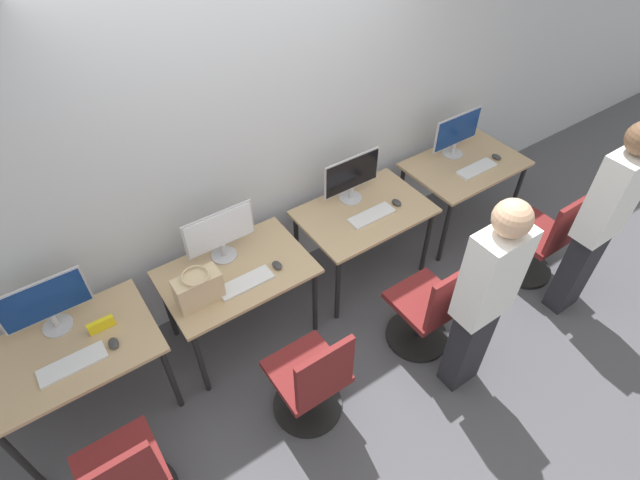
{
  "coord_description": "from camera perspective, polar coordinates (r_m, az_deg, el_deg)",
  "views": [
    {
      "loc": [
        -1.41,
        -1.91,
        3.25
      ],
      "look_at": [
        0.0,
        0.14,
        0.85
      ],
      "focal_mm": 28.0,
      "sensor_mm": 36.0,
      "label": 1
    }
  ],
  "objects": [
    {
      "name": "monitor_far_left",
      "position": [
        3.4,
        -28.92,
        -6.43
      ],
      "size": [
        0.51,
        0.18,
        0.4
      ],
      "color": "#B2B2B7",
      "rests_on": "desk_far_left"
    },
    {
      "name": "placard_far_left",
      "position": [
        3.39,
        -23.72,
        -8.86
      ],
      "size": [
        0.16,
        0.03,
        0.08
      ],
      "color": "yellow",
      "rests_on": "desk_far_left"
    },
    {
      "name": "monitor_left",
      "position": [
        3.47,
        -11.36,
        0.76
      ],
      "size": [
        0.51,
        0.18,
        0.4
      ],
      "color": "#B2B2B7",
      "rests_on": "desk_left"
    },
    {
      "name": "keyboard_right",
      "position": [
        3.88,
        5.92,
        2.8
      ],
      "size": [
        0.38,
        0.13,
        0.02
      ],
      "color": "silver",
      "rests_on": "desk_right"
    },
    {
      "name": "person_right",
      "position": [
        3.21,
        18.28,
        -6.2
      ],
      "size": [
        0.36,
        0.22,
        1.64
      ],
      "color": "#232328",
      "rests_on": "ground_plane"
    },
    {
      "name": "desk_far_left",
      "position": [
        3.47,
        -26.47,
        -11.94
      ],
      "size": [
        1.02,
        0.68,
        0.7
      ],
      "color": "tan",
      "rests_on": "ground_plane"
    },
    {
      "name": "handbag",
      "position": [
        3.29,
        -13.73,
        -5.41
      ],
      "size": [
        0.3,
        0.18,
        0.25
      ],
      "color": "tan",
      "rests_on": "desk_left"
    },
    {
      "name": "monitor_far_right",
      "position": [
        4.58,
        15.37,
        11.73
      ],
      "size": [
        0.51,
        0.18,
        0.4
      ],
      "color": "#B2B2B7",
      "rests_on": "desk_far_right"
    },
    {
      "name": "keyboard_far_right",
      "position": [
        4.54,
        17.49,
        7.77
      ],
      "size": [
        0.38,
        0.13,
        0.02
      ],
      "color": "silver",
      "rests_on": "desk_far_right"
    },
    {
      "name": "keyboard_left",
      "position": [
        3.41,
        -8.49,
        -4.86
      ],
      "size": [
        0.38,
        0.13,
        0.02
      ],
      "color": "silver",
      "rests_on": "desk_left"
    },
    {
      "name": "person_far_right",
      "position": [
        4.03,
        29.58,
        2.16
      ],
      "size": [
        0.36,
        0.22,
        1.69
      ],
      "color": "#232328",
      "rests_on": "ground_plane"
    },
    {
      "name": "desk_far_right",
      "position": [
        4.65,
        16.16,
        7.62
      ],
      "size": [
        1.02,
        0.68,
        0.7
      ],
      "color": "tan",
      "rests_on": "ground_plane"
    },
    {
      "name": "mouse_right",
      "position": [
        4.01,
        8.76,
        4.26
      ],
      "size": [
        0.06,
        0.09,
        0.03
      ],
      "color": "#333333",
      "rests_on": "desk_right"
    },
    {
      "name": "mouse_far_left",
      "position": [
        3.31,
        -22.53,
        -10.85
      ],
      "size": [
        0.06,
        0.09,
        0.03
      ],
      "color": "#333333",
      "rests_on": "desk_far_left"
    },
    {
      "name": "mouse_left",
      "position": [
        3.48,
        -4.93,
        -2.89
      ],
      "size": [
        0.06,
        0.09,
        0.03
      ],
      "color": "#333333",
      "rests_on": "desk_left"
    },
    {
      "name": "office_chair_right",
      "position": [
        3.72,
        12.26,
        -7.98
      ],
      "size": [
        0.48,
        0.48,
        0.91
      ],
      "color": "black",
      "rests_on": "ground_plane"
    },
    {
      "name": "desk_left",
      "position": [
        3.56,
        -9.43,
        -4.4
      ],
      "size": [
        1.02,
        0.68,
        0.7
      ],
      "color": "tan",
      "rests_on": "ground_plane"
    },
    {
      "name": "office_chair_left",
      "position": [
        3.32,
        -1.0,
        -16.03
      ],
      "size": [
        0.48,
        0.48,
        0.91
      ],
      "color": "black",
      "rests_on": "ground_plane"
    },
    {
      "name": "desk_right",
      "position": [
        3.99,
        5.05,
        2.47
      ],
      "size": [
        1.02,
        0.68,
        0.7
      ],
      "color": "tan",
      "rests_on": "ground_plane"
    },
    {
      "name": "wall_back",
      "position": [
        3.58,
        -6.24,
        12.55
      ],
      "size": [
        12.0,
        0.05,
        2.8
      ],
      "color": "#B7BCC1",
      "rests_on": "ground_plane"
    },
    {
      "name": "ground_plane",
      "position": [
        4.03,
        1.11,
        -9.89
      ],
      "size": [
        20.0,
        20.0,
        0.0
      ],
      "primitive_type": "plane",
      "color": "#4C4C51"
    },
    {
      "name": "keyboard_far_left",
      "position": [
        3.32,
        -26.43,
        -12.6
      ],
      "size": [
        0.38,
        0.13,
        0.02
      ],
      "color": "silver",
      "rests_on": "desk_far_left"
    },
    {
      "name": "monitor_right",
      "position": [
        3.91,
        3.65,
        7.26
      ],
      "size": [
        0.51,
        0.18,
        0.4
      ],
      "color": "#B2B2B7",
      "rests_on": "desk_right"
    },
    {
      "name": "office_chair_far_right",
      "position": [
        4.51,
        23.81,
        -0.23
      ],
      "size": [
        0.48,
        0.48,
        0.91
      ],
      "color": "black",
      "rests_on": "ground_plane"
    },
    {
      "name": "mouse_far_right",
      "position": [
        4.74,
        19.52,
        8.96
      ],
      "size": [
        0.06,
        0.09,
        0.03
      ],
      "color": "#333333",
      "rests_on": "desk_far_right"
    }
  ]
}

